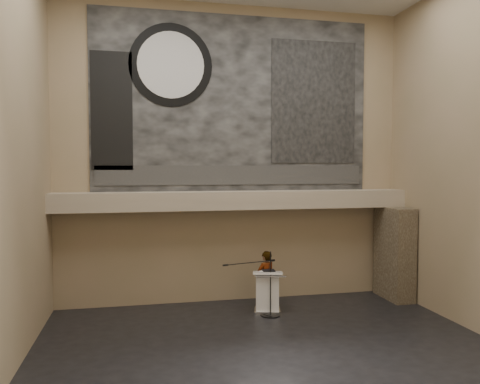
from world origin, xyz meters
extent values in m
plane|color=black|center=(0.00, 0.00, 0.00)|extent=(10.00, 10.00, 0.00)
cube|color=#90805B|center=(0.00, 4.00, 4.25)|extent=(10.00, 0.02, 8.50)
cube|color=#90805B|center=(0.00, -4.00, 4.25)|extent=(10.00, 0.02, 8.50)
cube|color=#90805B|center=(-5.00, 0.00, 4.25)|extent=(0.02, 8.00, 8.50)
cube|color=tan|center=(0.00, 3.60, 2.95)|extent=(10.00, 0.80, 0.50)
cylinder|color=#B2893D|center=(-1.60, 3.55, 2.67)|extent=(0.04, 0.04, 0.06)
cylinder|color=#B2893D|center=(1.90, 3.55, 2.67)|extent=(0.04, 0.04, 0.06)
cube|color=black|center=(0.00, 3.97, 5.70)|extent=(8.00, 0.05, 5.00)
cube|color=#2C2C2C|center=(0.00, 3.93, 3.65)|extent=(7.76, 0.02, 0.55)
cylinder|color=black|center=(-1.80, 3.93, 6.70)|extent=(2.30, 0.02, 2.30)
cylinder|color=silver|center=(-1.80, 3.91, 6.70)|extent=(1.84, 0.02, 1.84)
cube|color=black|center=(2.40, 3.93, 5.80)|extent=(2.60, 0.02, 3.60)
cube|color=black|center=(-3.40, 3.93, 5.40)|extent=(1.10, 0.02, 3.20)
cube|color=#433729|center=(4.65, 3.15, 1.35)|extent=(0.60, 1.40, 2.70)
cube|color=silver|center=(0.62, 2.62, 0.04)|extent=(0.80, 0.68, 0.08)
cube|color=white|center=(0.62, 2.62, 0.56)|extent=(0.69, 0.56, 0.96)
cube|color=white|center=(0.62, 2.60, 1.07)|extent=(0.89, 0.73, 0.13)
cube|color=black|center=(0.66, 2.64, 1.12)|extent=(0.33, 0.27, 0.04)
cube|color=white|center=(0.55, 2.61, 1.10)|extent=(0.27, 0.33, 0.00)
imported|color=silver|center=(0.71, 3.10, 0.78)|extent=(0.67, 0.56, 1.57)
cylinder|color=black|center=(0.63, 2.35, 0.01)|extent=(0.52, 0.52, 0.02)
cylinder|color=black|center=(0.63, 2.35, 0.84)|extent=(0.03, 0.03, 1.69)
cylinder|color=black|center=(0.01, 2.20, 1.45)|extent=(1.39, 0.36, 0.02)
camera|label=1|loc=(-2.67, -9.26, 3.87)|focal=35.00mm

